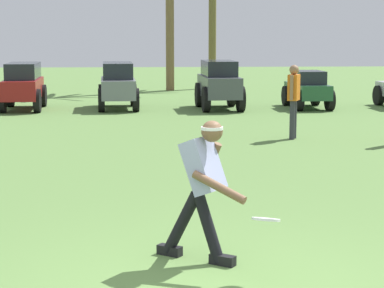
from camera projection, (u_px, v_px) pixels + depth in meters
frisbee_thrower at (203, 183)px, 7.35m from camera, size 0.85×0.85×1.42m
frisbee_in_flight at (266, 219)px, 6.81m from camera, size 0.35×0.35×0.08m
teammate_near_sideline at (294, 95)px, 15.68m from camera, size 0.32×0.48×1.56m
parked_car_slot_b at (23, 85)px, 21.53m from camera, size 1.23×2.44×1.34m
parked_car_slot_c at (118, 84)px, 21.78m from camera, size 1.27×2.45×1.34m
parked_car_slot_d at (219, 83)px, 21.65m from camera, size 1.29×2.40×1.40m
parked_car_slot_e at (308, 89)px, 21.94m from camera, size 1.18×2.24×1.10m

